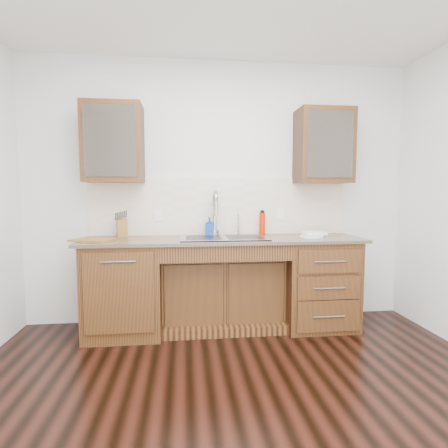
{
  "coord_description": "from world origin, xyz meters",
  "views": [
    {
      "loc": [
        -0.37,
        -1.93,
        1.35
      ],
      "look_at": [
        0.0,
        1.4,
        1.05
      ],
      "focal_mm": 28.0,
      "sensor_mm": 36.0,
      "label": 1
    }
  ],
  "objects": [
    {
      "name": "wall_back",
      "position": [
        0.0,
        1.8,
        1.35
      ],
      "size": [
        4.0,
        0.1,
        2.7
      ],
      "primitive_type": "cube",
      "color": "white",
      "rests_on": "ground"
    },
    {
      "name": "cup_right_b",
      "position": [
        1.13,
        1.58,
        1.78
      ],
      "size": [
        0.13,
        0.13,
        0.1
      ],
      "primitive_type": "imported",
      "rotation": [
        0.0,
        0.0,
        0.23
      ],
      "color": "white",
      "rests_on": "upper_cabinet_right"
    },
    {
      "name": "dish_towel",
      "position": [
        0.93,
        1.46,
        0.94
      ],
      "size": [
        0.23,
        0.18,
        0.03
      ],
      "primitive_type": "cube",
      "rotation": [
        0.0,
        0.0,
        0.12
      ],
      "color": "white",
      "rests_on": "plate"
    },
    {
      "name": "outlet_left",
      "position": [
        -0.65,
        1.73,
        1.12
      ],
      "size": [
        0.08,
        0.01,
        0.12
      ],
      "primitive_type": "cube",
      "color": "white",
      "rests_on": "backsplash"
    },
    {
      "name": "cup_left_a",
      "position": [
        -1.1,
        1.58,
        1.77
      ],
      "size": [
        0.15,
        0.15,
        0.09
      ],
      "primitive_type": "imported",
      "rotation": [
        0.0,
        0.0,
        -0.35
      ],
      "color": "silver",
      "rests_on": "upper_cabinet_left"
    },
    {
      "name": "cutting_board",
      "position": [
        -1.22,
        1.37,
        0.92
      ],
      "size": [
        0.42,
        0.36,
        0.02
      ],
      "primitive_type": "cube",
      "rotation": [
        0.0,
        0.0,
        -0.36
      ],
      "color": "brown",
      "rests_on": "countertop"
    },
    {
      "name": "upper_cabinet_left",
      "position": [
        -1.05,
        1.58,
        1.83
      ],
      "size": [
        0.55,
        0.34,
        0.75
      ],
      "primitive_type": "cube",
      "color": "#593014",
      "rests_on": "wall_back"
    },
    {
      "name": "backsplash",
      "position": [
        0.0,
        1.74,
        1.21
      ],
      "size": [
        2.7,
        0.02,
        0.59
      ],
      "primitive_type": "cube",
      "color": "beige",
      "rests_on": "wall_back"
    },
    {
      "name": "base_cabinet_left",
      "position": [
        -0.95,
        1.44,
        0.44
      ],
      "size": [
        0.7,
        0.62,
        0.88
      ],
      "primitive_type": "cube",
      "color": "#593014",
      "rests_on": "ground"
    },
    {
      "name": "upper_cabinet_right",
      "position": [
        1.05,
        1.58,
        1.83
      ],
      "size": [
        0.55,
        0.34,
        0.75
      ],
      "primitive_type": "cube",
      "color": "#593014",
      "rests_on": "wall_back"
    },
    {
      "name": "countertop",
      "position": [
        0.0,
        1.43,
        0.9
      ],
      "size": [
        2.7,
        0.65,
        0.03
      ],
      "primitive_type": "cube",
      "color": "#84705B",
      "rests_on": "base_cabinet_left"
    },
    {
      "name": "cup_right_a",
      "position": [
        0.92,
        1.58,
        1.77
      ],
      "size": [
        0.14,
        0.14,
        0.09
      ],
      "primitive_type": "imported",
      "rotation": [
        0.0,
        0.0,
        0.31
      ],
      "color": "white",
      "rests_on": "upper_cabinet_right"
    },
    {
      "name": "plate",
      "position": [
        0.88,
        1.4,
        0.92
      ],
      "size": [
        0.26,
        0.26,
        0.01
      ],
      "primitive_type": "cylinder",
      "rotation": [
        0.0,
        0.0,
        -0.15
      ],
      "color": "white",
      "rests_on": "countertop"
    },
    {
      "name": "water_bottle",
      "position": [
        0.43,
        1.66,
        1.02
      ],
      "size": [
        0.06,
        0.06,
        0.23
      ],
      "primitive_type": "cylinder",
      "rotation": [
        0.0,
        0.0,
        -0.0
      ],
      "color": "#C41E00",
      "rests_on": "countertop"
    },
    {
      "name": "base_cabinet_center",
      "position": [
        0.0,
        1.53,
        0.35
      ],
      "size": [
        1.2,
        0.44,
        0.7
      ],
      "primitive_type": "cube",
      "color": "#593014",
      "rests_on": "ground"
    },
    {
      "name": "filter_tap",
      "position": [
        0.18,
        1.65,
        1.03
      ],
      "size": [
        0.02,
        0.02,
        0.24
      ],
      "primitive_type": "cylinder",
      "color": "#999993",
      "rests_on": "countertop"
    },
    {
      "name": "faucet",
      "position": [
        -0.07,
        1.64,
        1.11
      ],
      "size": [
        0.04,
        0.04,
        0.4
      ],
      "primitive_type": "cylinder",
      "color": "#999993",
      "rests_on": "countertop"
    },
    {
      "name": "outlet_right",
      "position": [
        0.65,
        1.73,
        1.12
      ],
      "size": [
        0.08,
        0.01,
        0.12
      ],
      "primitive_type": "cube",
      "color": "white",
      "rests_on": "backsplash"
    },
    {
      "name": "knife_block",
      "position": [
        -1.0,
        1.65,
        1.0
      ],
      "size": [
        0.13,
        0.17,
        0.17
      ],
      "primitive_type": "cube",
      "rotation": [
        0.0,
        0.0,
        0.24
      ],
      "color": "brown",
      "rests_on": "countertop"
    },
    {
      "name": "sink",
      "position": [
        0.0,
        1.41,
        0.83
      ],
      "size": [
        0.84,
        0.46,
        0.19
      ],
      "primitive_type": "cube",
      "color": "#9E9EA5",
      "rests_on": "countertop"
    },
    {
      "name": "ground",
      "position": [
        0.0,
        0.0,
        -0.05
      ],
      "size": [
        4.0,
        3.5,
        0.1
      ],
      "primitive_type": "cube",
      "color": "black"
    },
    {
      "name": "cup_left_b",
      "position": [
        -0.94,
        1.58,
        1.77
      ],
      "size": [
        0.13,
        0.13,
        0.1
      ],
      "primitive_type": "imported",
      "rotation": [
        0.0,
        0.0,
        0.3
      ],
      "color": "silver",
      "rests_on": "upper_cabinet_left"
    },
    {
      "name": "soap_bottle",
      "position": [
        -0.12,
        1.65,
        1.0
      ],
      "size": [
        0.09,
        0.09,
        0.19
      ],
      "primitive_type": "imported",
      "rotation": [
        0.0,
        0.0,
        -0.03
      ],
      "color": "#0F3FBA",
      "rests_on": "countertop"
    },
    {
      "name": "base_cabinet_right",
      "position": [
        0.95,
        1.44,
        0.44
      ],
      "size": [
        0.7,
        0.62,
        0.88
      ],
      "primitive_type": "cube",
      "color": "#593014",
      "rests_on": "ground"
    }
  ]
}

